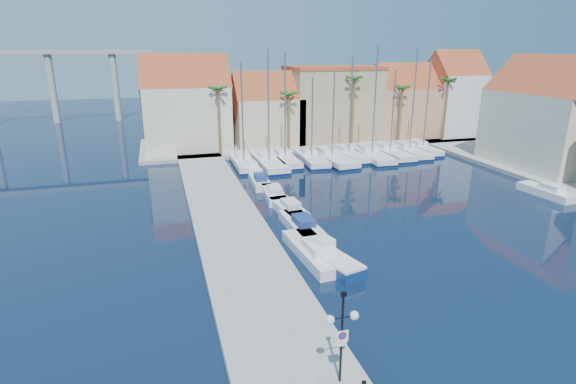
# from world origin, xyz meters

# --- Properties ---
(ground) EXTENTS (260.00, 260.00, 0.00)m
(ground) POSITION_xyz_m (0.00, 0.00, 0.00)
(ground) COLOR black
(ground) RESTS_ON ground
(quay_west) EXTENTS (6.00, 77.00, 0.50)m
(quay_west) POSITION_xyz_m (-9.00, 13.50, 0.25)
(quay_west) COLOR gray
(quay_west) RESTS_ON ground
(shore_north) EXTENTS (54.00, 16.00, 0.50)m
(shore_north) POSITION_xyz_m (10.00, 48.00, 0.25)
(shore_north) COLOR gray
(shore_north) RESTS_ON ground
(lamp_post) EXTENTS (1.52, 0.42, 4.47)m
(lamp_post) POSITION_xyz_m (-7.33, -4.94, 3.44)
(lamp_post) COLOR black
(lamp_post) RESTS_ON quay_west
(fishing_boat) EXTENTS (3.09, 5.56, 1.85)m
(fishing_boat) POSITION_xyz_m (-3.33, 6.38, 0.61)
(fishing_boat) COLOR navy
(fishing_boat) RESTS_ON ground
(motorboat_west_0) EXTENTS (2.92, 7.57, 1.40)m
(motorboat_west_0) POSITION_xyz_m (-3.92, 8.02, 0.51)
(motorboat_west_0) COLOR white
(motorboat_west_0) RESTS_ON ground
(motorboat_west_1) EXTENTS (2.27, 6.45, 1.40)m
(motorboat_west_1) POSITION_xyz_m (-3.29, 13.21, 0.51)
(motorboat_west_1) COLOR white
(motorboat_west_1) RESTS_ON ground
(motorboat_west_2) EXTENTS (2.46, 6.01, 1.40)m
(motorboat_west_2) POSITION_xyz_m (-3.16, 17.44, 0.51)
(motorboat_west_2) COLOR white
(motorboat_west_2) RESTS_ON ground
(motorboat_west_3) EXTENTS (2.31, 5.84, 1.40)m
(motorboat_west_3) POSITION_xyz_m (-3.38, 22.04, 0.51)
(motorboat_west_3) COLOR white
(motorboat_west_3) RESTS_ON ground
(motorboat_west_4) EXTENTS (2.09, 5.71, 1.40)m
(motorboat_west_4) POSITION_xyz_m (-3.74, 26.94, 0.51)
(motorboat_west_4) COLOR white
(motorboat_west_4) RESTS_ON ground
(motorboat_west_5) EXTENTS (2.09, 5.30, 1.40)m
(motorboat_west_5) POSITION_xyz_m (-3.56, 33.01, 0.51)
(motorboat_west_5) COLOR white
(motorboat_west_5) RESTS_ON ground
(motorboat_east_1) EXTENTS (2.36, 6.09, 1.40)m
(motorboat_east_1) POSITION_xyz_m (24.01, 14.91, 0.51)
(motorboat_east_1) COLOR white
(motorboat_east_1) RESTS_ON ground
(sailboat_0) EXTENTS (2.71, 9.60, 13.13)m
(sailboat_0) POSITION_xyz_m (-3.94, 35.88, 0.60)
(sailboat_0) COLOR white
(sailboat_0) RESTS_ON ground
(sailboat_1) EXTENTS (3.05, 11.30, 14.54)m
(sailboat_1) POSITION_xyz_m (-0.73, 35.45, 0.59)
(sailboat_1) COLOR white
(sailboat_1) RESTS_ON ground
(sailboat_2) EXTENTS (2.74, 9.73, 14.10)m
(sailboat_2) POSITION_xyz_m (1.75, 36.44, 0.61)
(sailboat_2) COLOR white
(sailboat_2) RESTS_ON ground
(sailboat_3) EXTENTS (3.35, 10.44, 11.14)m
(sailboat_3) POSITION_xyz_m (5.26, 35.87, 0.56)
(sailboat_3) COLOR white
(sailboat_3) RESTS_ON ground
(sailboat_4) EXTENTS (4.02, 12.01, 11.68)m
(sailboat_4) POSITION_xyz_m (7.94, 35.53, 0.56)
(sailboat_4) COLOR white
(sailboat_4) RESTS_ON ground
(sailboat_5) EXTENTS (3.14, 9.67, 13.58)m
(sailboat_5) POSITION_xyz_m (10.85, 36.44, 0.61)
(sailboat_5) COLOR white
(sailboat_5) RESTS_ON ground
(sailboat_6) EXTENTS (3.68, 11.65, 15.00)m
(sailboat_6) POSITION_xyz_m (13.98, 35.60, 0.59)
(sailboat_6) COLOR white
(sailboat_6) RESTS_ON ground
(sailboat_7) EXTENTS (3.05, 11.04, 11.89)m
(sailboat_7) POSITION_xyz_m (17.12, 36.29, 0.56)
(sailboat_7) COLOR white
(sailboat_7) RESTS_ON ground
(sailboat_8) EXTENTS (2.91, 10.04, 14.65)m
(sailboat_8) POSITION_xyz_m (20.23, 36.24, 0.62)
(sailboat_8) COLOR white
(sailboat_8) RESTS_ON ground
(sailboat_9) EXTENTS (2.39, 8.63, 13.21)m
(sailboat_9) POSITION_xyz_m (22.90, 36.89, 0.62)
(sailboat_9) COLOR white
(sailboat_9) RESTS_ON ground
(building_0) EXTENTS (12.30, 9.00, 13.50)m
(building_0) POSITION_xyz_m (-10.00, 47.00, 6.52)
(building_0) COLOR beige
(building_0) RESTS_ON shore_north
(building_1) EXTENTS (10.30, 8.00, 11.00)m
(building_1) POSITION_xyz_m (2.00, 47.00, 5.30)
(building_1) COLOR tan
(building_1) RESTS_ON shore_north
(building_2) EXTENTS (14.20, 10.20, 11.50)m
(building_2) POSITION_xyz_m (13.00, 48.00, 6.26)
(building_2) COLOR #9A835F
(building_2) RESTS_ON shore_north
(building_3) EXTENTS (10.30, 8.00, 12.00)m
(building_3) POSITION_xyz_m (25.00, 47.00, 5.86)
(building_3) COLOR tan
(building_3) RESTS_ON shore_north
(building_4) EXTENTS (8.30, 8.00, 14.00)m
(building_4) POSITION_xyz_m (34.00, 46.00, 6.97)
(building_4) COLOR white
(building_4) RESTS_ON shore_north
(building_6) EXTENTS (9.00, 14.30, 13.50)m
(building_6) POSITION_xyz_m (32.00, 24.00, 6.52)
(building_6) COLOR beige
(building_6) RESTS_ON shore_east
(palm_0) EXTENTS (2.60, 2.60, 10.15)m
(palm_0) POSITION_xyz_m (-6.00, 42.00, 9.08)
(palm_0) COLOR brown
(palm_0) RESTS_ON shore_north
(palm_1) EXTENTS (2.60, 2.60, 9.15)m
(palm_1) POSITION_xyz_m (4.00, 42.00, 8.14)
(palm_1) COLOR brown
(palm_1) RESTS_ON shore_north
(palm_2) EXTENTS (2.60, 2.60, 11.15)m
(palm_2) POSITION_xyz_m (14.00, 42.00, 10.02)
(palm_2) COLOR brown
(palm_2) RESTS_ON shore_north
(palm_3) EXTENTS (2.60, 2.60, 9.65)m
(palm_3) POSITION_xyz_m (22.00, 42.00, 8.61)
(palm_3) COLOR brown
(palm_3) RESTS_ON shore_north
(palm_4) EXTENTS (2.60, 2.60, 10.65)m
(palm_4) POSITION_xyz_m (30.00, 42.00, 9.55)
(palm_4) COLOR brown
(palm_4) RESTS_ON shore_north
(viaduct) EXTENTS (48.00, 2.20, 14.45)m
(viaduct) POSITION_xyz_m (-39.07, 82.00, 10.25)
(viaduct) COLOR #9E9E99
(viaduct) RESTS_ON ground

